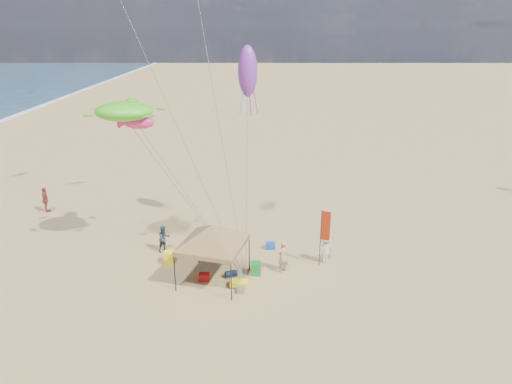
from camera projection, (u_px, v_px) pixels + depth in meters
ground at (256, 287)px, 22.65m from camera, size 280.00×280.00×0.00m
canopy_tent at (212, 227)px, 22.20m from camera, size 5.68×5.68×3.64m
feather_flag at (324, 229)px, 23.86m from camera, size 0.48×0.20×3.32m
cooler_red at (204, 277)px, 23.21m from camera, size 0.54×0.38×0.38m
cooler_blue at (270, 246)px, 26.47m from camera, size 0.54×0.38×0.38m
bag_navy at (231, 274)px, 23.52m from camera, size 0.69×0.54×0.36m
bag_orange at (192, 250)px, 25.96m from camera, size 0.54×0.69×0.36m
chair_green at (256, 268)px, 23.70m from camera, size 0.50×0.50×0.70m
chair_yellow at (169, 257)px, 24.82m from camera, size 0.50×0.50×0.70m
crate_grey at (241, 290)px, 22.13m from camera, size 0.34×0.30×0.28m
beach_cart at (239, 283)px, 22.66m from camera, size 0.90×0.50×0.24m
person_near_a at (282, 256)px, 23.81m from camera, size 0.77×0.76×1.79m
person_near_b at (164, 239)px, 26.00m from camera, size 0.97×0.97×1.59m
person_near_c at (325, 249)px, 24.76m from camera, size 1.19×0.96×1.61m
person_far_a at (45, 200)px, 31.42m from camera, size 0.84×1.15×1.82m
turtle_kite at (124, 111)px, 23.07m from camera, size 3.27×2.77×0.99m
fish_kite at (139, 122)px, 23.34m from camera, size 1.83×1.37×0.73m
squid_kite at (248, 71)px, 25.17m from camera, size 1.44×1.44×2.85m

